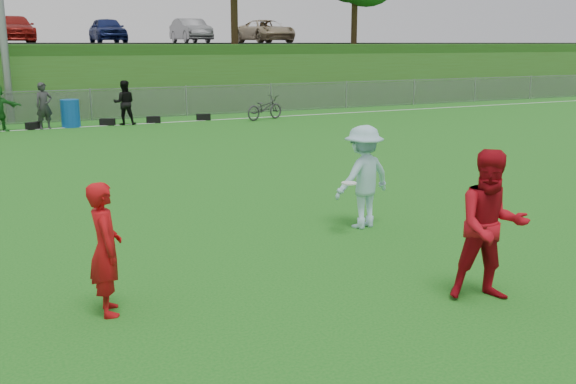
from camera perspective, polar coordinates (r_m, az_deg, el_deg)
ground at (r=8.68m, az=4.06°, el=-7.77°), size 120.00×120.00×0.00m
sideline_far at (r=25.54m, az=-16.32°, el=5.66°), size 60.00×0.10×0.01m
fence at (r=27.44m, az=-17.11°, el=7.44°), size 58.00×0.06×1.30m
berm at (r=38.28m, az=-19.76°, el=9.99°), size 120.00×18.00×3.00m
parking_lot at (r=40.24m, az=-20.25°, el=12.28°), size 120.00×12.00×0.10m
car_row at (r=39.15m, az=-21.93°, el=13.27°), size 32.04×5.18×1.44m
spectator_row at (r=25.16m, az=-23.21°, el=6.96°), size 8.42×0.81×1.69m
gear_bags at (r=25.81m, az=-14.12°, el=6.14°), size 7.09×0.53×0.26m
player_red_left at (r=7.67m, az=-15.91°, el=-4.88°), size 0.41×0.59×1.57m
player_red_center at (r=8.13m, az=17.60°, el=-2.90°), size 1.11×1.01×1.86m
player_blue at (r=10.92m, az=6.69°, el=1.33°), size 1.24×0.87×1.75m
frisbee at (r=10.39m, az=5.45°, el=0.79°), size 0.25×0.25×0.02m
recycling_bin at (r=25.52m, az=-18.78°, el=6.64°), size 0.89×0.89×1.03m
bicycle at (r=26.55m, az=-2.09°, el=7.49°), size 1.97×1.24×0.98m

